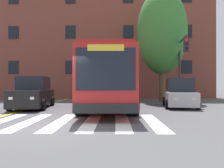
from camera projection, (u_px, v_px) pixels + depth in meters
ground_plane at (46, 127)px, 7.44m from camera, size 120.00×120.00×0.00m
crosswalk at (30, 122)px, 8.50m from camera, size 10.25×4.30×0.01m
lane_line_yellow_inner at (65, 99)px, 22.55m from camera, size 0.12×36.00×0.01m
lane_line_yellow_outer at (67, 99)px, 22.55m from camera, size 0.12×36.00×0.01m
city_bus at (109, 81)px, 13.62m from camera, size 3.10×11.27×3.18m
car_black_near_lane at (34, 94)px, 13.64m from camera, size 2.48×4.90×1.97m
car_silver_far_lane at (180, 94)px, 14.04m from camera, size 2.35×3.90×1.87m
car_red_behind_bus at (113, 91)px, 22.77m from camera, size 2.16×3.81×1.88m
traffic_light_near_corner at (182, 58)px, 16.31m from camera, size 0.51×2.71×5.20m
street_tree_curbside_large at (162, 32)px, 18.87m from camera, size 4.85×5.00×9.74m
building_facade at (78, 44)px, 27.95m from camera, size 31.02×9.15×13.50m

